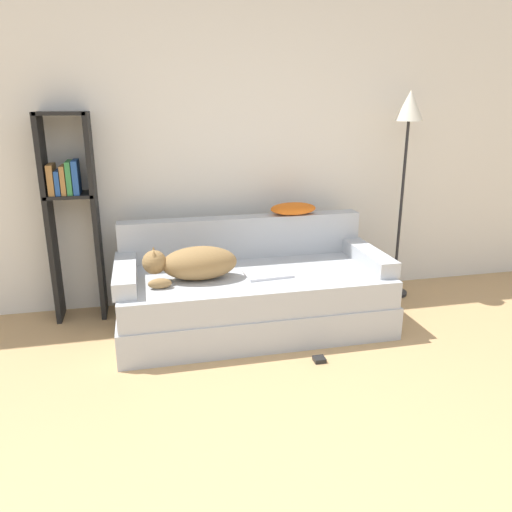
% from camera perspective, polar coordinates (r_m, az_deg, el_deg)
% --- Properties ---
extents(wall_back, '(7.54, 0.06, 2.70)m').
position_cam_1_polar(wall_back, '(4.06, -5.71, 13.43)').
color(wall_back, silver).
rests_on(wall_back, ground_plane).
extents(couch, '(1.94, 0.92, 0.43)m').
position_cam_1_polar(couch, '(3.70, -0.33, -5.04)').
color(couch, '#B2B7BC').
rests_on(couch, ground_plane).
extents(couch_backrest, '(1.90, 0.15, 0.32)m').
position_cam_1_polar(couch_backrest, '(3.94, -1.59, 2.22)').
color(couch_backrest, '#B2B7BC').
rests_on(couch_backrest, couch).
extents(couch_arm_left, '(0.15, 0.73, 0.11)m').
position_cam_1_polar(couch_arm_left, '(3.52, -14.72, -2.00)').
color(couch_arm_left, '#B2B7BC').
rests_on(couch_arm_left, couch).
extents(couch_arm_right, '(0.15, 0.73, 0.11)m').
position_cam_1_polar(couch_arm_right, '(3.88, 12.70, -0.03)').
color(couch_arm_right, '#B2B7BC').
rests_on(couch_arm_right, couch).
extents(dog, '(0.65, 0.30, 0.24)m').
position_cam_1_polar(dog, '(3.46, -7.17, -0.82)').
color(dog, olive).
rests_on(dog, couch).
extents(laptop, '(0.34, 0.23, 0.02)m').
position_cam_1_polar(laptop, '(3.55, 1.39, -2.09)').
color(laptop, silver).
rests_on(laptop, couch).
extents(throw_pillow, '(0.37, 0.22, 0.09)m').
position_cam_1_polar(throw_pillow, '(3.98, 4.27, 5.42)').
color(throw_pillow, orange).
rests_on(throw_pillow, couch_backrest).
extents(bookshelf, '(0.36, 0.26, 1.55)m').
position_cam_1_polar(bookshelf, '(3.94, -20.41, 5.45)').
color(bookshelf, black).
rests_on(bookshelf, ground_plane).
extents(floor_lamp, '(0.23, 0.23, 1.70)m').
position_cam_1_polar(floor_lamp, '(4.26, 16.95, 13.47)').
color(floor_lamp, '#232326').
rests_on(floor_lamp, ground_plane).
extents(power_adapter, '(0.07, 0.07, 0.03)m').
position_cam_1_polar(power_adapter, '(3.34, 7.25, -11.64)').
color(power_adapter, black).
rests_on(power_adapter, ground_plane).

